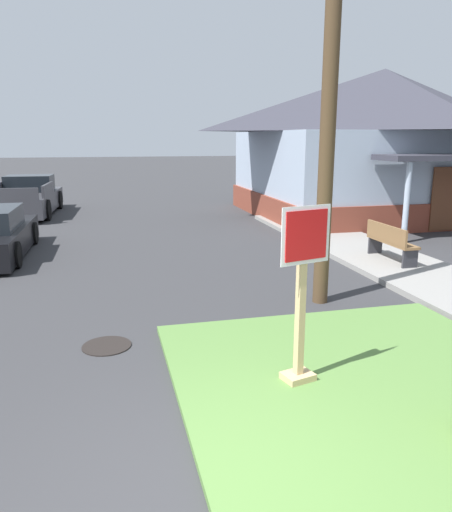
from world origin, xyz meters
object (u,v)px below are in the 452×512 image
(stop_sign, at_px, (301,302))
(manhole_cover, at_px, (107,346))
(pickup_truck_charcoal, at_px, (28,199))
(street_bench, at_px, (390,241))

(stop_sign, xyz_separation_m, manhole_cover, (-2.24, 1.74, -1.06))
(manhole_cover, distance_m, pickup_truck_charcoal, 13.99)
(manhole_cover, relative_size, street_bench, 0.43)
(pickup_truck_charcoal, xyz_separation_m, street_bench, (9.34, -10.49, -0.03))
(street_bench, bearing_deg, pickup_truck_charcoal, 131.70)
(stop_sign, distance_m, street_bench, 6.54)
(manhole_cover, xyz_separation_m, street_bench, (6.49, 3.20, 0.58))
(pickup_truck_charcoal, distance_m, street_bench, 14.04)
(stop_sign, bearing_deg, pickup_truck_charcoal, 108.26)
(street_bench, bearing_deg, manhole_cover, -153.78)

